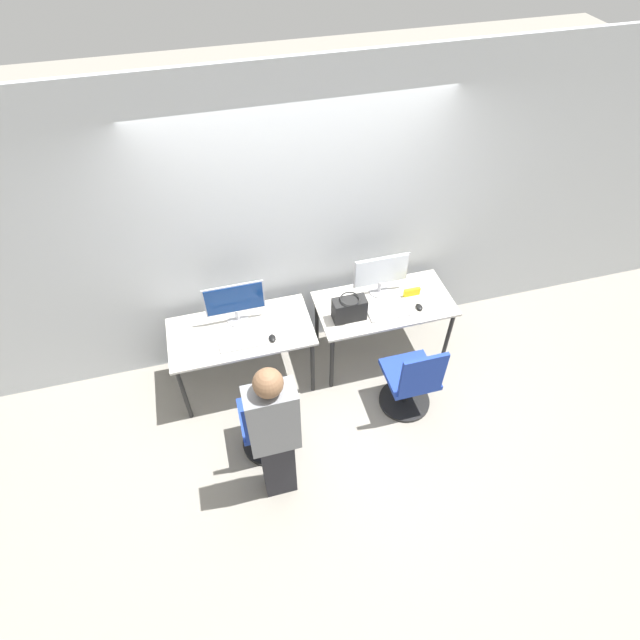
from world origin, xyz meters
TOP-DOWN VIEW (x-y plane):
  - ground_plane at (0.00, 0.00)m, footprint 20.00×20.00m
  - wall_back at (0.00, 0.77)m, footprint 12.00×0.05m
  - desk_left at (-0.68, 0.32)m, footprint 1.27×0.65m
  - monitor_left at (-0.68, 0.46)m, footprint 0.53×0.19m
  - keyboard_left at (-0.68, 0.17)m, footprint 0.41×0.14m
  - mouse_left at (-0.43, 0.15)m, footprint 0.06×0.09m
  - office_chair_left at (-0.61, -0.47)m, footprint 0.48×0.48m
  - person_left at (-0.60, -0.83)m, footprint 0.36×0.20m
  - desk_right at (0.68, 0.32)m, footprint 1.27×0.65m
  - monitor_right at (0.68, 0.48)m, footprint 0.53×0.19m
  - keyboard_right at (0.68, 0.17)m, footprint 0.41×0.14m
  - mouse_right at (0.96, 0.17)m, footprint 0.06×0.09m
  - office_chair_right at (0.71, -0.37)m, footprint 0.48×0.48m
  - handbag at (0.30, 0.23)m, footprint 0.30×0.18m
  - placard_right at (0.96, 0.36)m, footprint 0.16×0.03m

SIDE VIEW (x-z plane):
  - ground_plane at x=0.00m, z-range 0.00..0.00m
  - office_chair_left at x=-0.61m, z-range -0.08..0.81m
  - office_chair_right at x=0.71m, z-range -0.08..0.81m
  - desk_left at x=-0.68m, z-range 0.29..1.01m
  - desk_right at x=0.68m, z-range 0.29..1.01m
  - keyboard_left at x=-0.68m, z-range 0.73..0.75m
  - keyboard_right at x=0.68m, z-range 0.73..0.75m
  - mouse_left at x=-0.43m, z-range 0.73..0.76m
  - mouse_right at x=0.96m, z-range 0.73..0.76m
  - placard_right at x=0.96m, z-range 0.73..0.81m
  - person_left at x=-0.60m, z-range 0.06..1.60m
  - handbag at x=0.30m, z-range 0.72..0.96m
  - monitor_left at x=-0.68m, z-range 0.75..1.16m
  - monitor_right at x=0.68m, z-range 0.75..1.16m
  - wall_back at x=0.00m, z-range 0.00..2.80m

